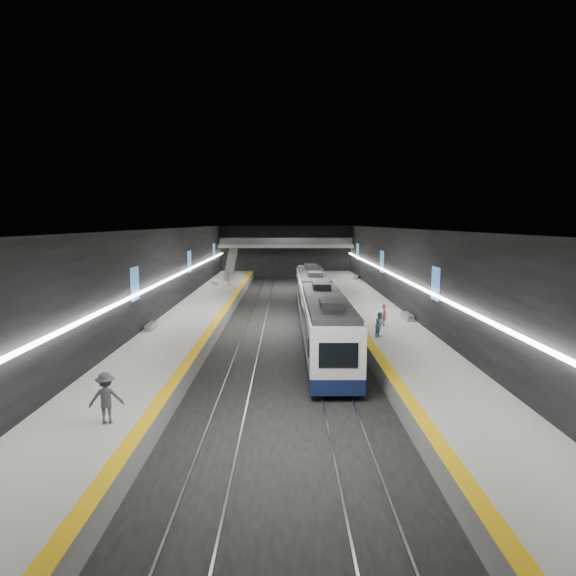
{
  "coord_description": "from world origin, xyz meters",
  "views": [
    {
      "loc": [
        0.06,
        -39.42,
        8.52
      ],
      "look_at": [
        0.23,
        6.72,
        2.2
      ],
      "focal_mm": 30.0,
      "sensor_mm": 36.0,
      "label": 1
    }
  ],
  "objects_px": {
    "bench_left_near": "(151,326)",
    "train": "(318,304)",
    "bench_right_far": "(357,277)",
    "escalator": "(231,264)",
    "bench_left_far": "(215,283)",
    "passenger_right_a": "(384,315)",
    "passenger_left_b": "(106,398)",
    "bench_right_near": "(407,317)",
    "passenger_right_b": "(380,325)",
    "passenger_left_a": "(228,279)"
  },
  "relations": [
    {
      "from": "escalator",
      "to": "bench_left_near",
      "type": "relative_size",
      "value": 4.61
    },
    {
      "from": "train",
      "to": "escalator",
      "type": "xyz_separation_m",
      "value": [
        -10.0,
        28.59,
        0.7
      ]
    },
    {
      "from": "bench_right_far",
      "to": "passenger_left_a",
      "type": "relative_size",
      "value": 1.1
    },
    {
      "from": "passenger_right_b",
      "to": "passenger_left_a",
      "type": "relative_size",
      "value": 0.98
    },
    {
      "from": "train",
      "to": "bench_left_near",
      "type": "relative_size",
      "value": 17.32
    },
    {
      "from": "bench_left_near",
      "to": "passenger_left_b",
      "type": "relative_size",
      "value": 0.88
    },
    {
      "from": "bench_left_near",
      "to": "passenger_left_b",
      "type": "height_order",
      "value": "passenger_left_b"
    },
    {
      "from": "escalator",
      "to": "bench_left_far",
      "type": "distance_m",
      "value": 7.59
    },
    {
      "from": "passenger_left_a",
      "to": "passenger_left_b",
      "type": "distance_m",
      "value": 39.56
    },
    {
      "from": "train",
      "to": "passenger_right_b",
      "type": "bearing_deg",
      "value": -57.87
    },
    {
      "from": "train",
      "to": "passenger_left_b",
      "type": "height_order",
      "value": "train"
    },
    {
      "from": "escalator",
      "to": "train",
      "type": "bearing_deg",
      "value": -70.72
    },
    {
      "from": "bench_left_far",
      "to": "bench_right_far",
      "type": "height_order",
      "value": "bench_right_far"
    },
    {
      "from": "bench_left_far",
      "to": "passenger_left_a",
      "type": "xyz_separation_m",
      "value": [
        1.79,
        -1.26,
        0.65
      ]
    },
    {
      "from": "train",
      "to": "bench_left_far",
      "type": "height_order",
      "value": "train"
    },
    {
      "from": "escalator",
      "to": "passenger_right_a",
      "type": "distance_m",
      "value": 34.14
    },
    {
      "from": "train",
      "to": "passenger_left_a",
      "type": "distance_m",
      "value": 22.1
    },
    {
      "from": "bench_left_far",
      "to": "passenger_left_b",
      "type": "relative_size",
      "value": 0.9
    },
    {
      "from": "bench_left_near",
      "to": "train",
      "type": "bearing_deg",
      "value": 16.78
    },
    {
      "from": "bench_left_near",
      "to": "bench_left_far",
      "type": "bearing_deg",
      "value": 88.54
    },
    {
      "from": "bench_right_near",
      "to": "passenger_left_b",
      "type": "xyz_separation_m",
      "value": [
        -16.19,
        -19.46,
        0.75
      ]
    },
    {
      "from": "escalator",
      "to": "bench_right_far",
      "type": "height_order",
      "value": "escalator"
    },
    {
      "from": "train",
      "to": "bench_right_near",
      "type": "distance_m",
      "value": 7.07
    },
    {
      "from": "bench_right_near",
      "to": "passenger_right_b",
      "type": "xyz_separation_m",
      "value": [
        -3.27,
        -5.85,
        0.61
      ]
    },
    {
      "from": "bench_right_far",
      "to": "passenger_right_b",
      "type": "bearing_deg",
      "value": -78.12
    },
    {
      "from": "bench_left_far",
      "to": "passenger_right_a",
      "type": "xyz_separation_m",
      "value": [
        15.91,
        -23.45,
        0.57
      ]
    },
    {
      "from": "passenger_right_b",
      "to": "passenger_right_a",
      "type": "bearing_deg",
      "value": 21.44
    },
    {
      "from": "train",
      "to": "passenger_left_b",
      "type": "relative_size",
      "value": 15.33
    },
    {
      "from": "passenger_right_a",
      "to": "passenger_left_a",
      "type": "height_order",
      "value": "passenger_left_a"
    },
    {
      "from": "bench_left_near",
      "to": "passenger_left_b",
      "type": "distance_m",
      "value": 16.31
    },
    {
      "from": "passenger_left_b",
      "to": "escalator",
      "type": "bearing_deg",
      "value": -103.2
    },
    {
      "from": "train",
      "to": "bench_left_near",
      "type": "height_order",
      "value": "train"
    },
    {
      "from": "bench_right_near",
      "to": "bench_right_far",
      "type": "xyz_separation_m",
      "value": [
        0.0,
        27.15,
        -0.0
      ]
    },
    {
      "from": "escalator",
      "to": "passenger_left_b",
      "type": "relative_size",
      "value": 4.08
    },
    {
      "from": "escalator",
      "to": "bench_left_near",
      "type": "height_order",
      "value": "escalator"
    },
    {
      "from": "bench_left_far",
      "to": "passenger_right_b",
      "type": "height_order",
      "value": "passenger_right_b"
    },
    {
      "from": "passenger_right_a",
      "to": "passenger_left_a",
      "type": "bearing_deg",
      "value": 42.8
    },
    {
      "from": "escalator",
      "to": "bench_left_far",
      "type": "xyz_separation_m",
      "value": [
        -1.14,
        -7.32,
        -1.68
      ]
    },
    {
      "from": "bench_left_far",
      "to": "bench_right_far",
      "type": "bearing_deg",
      "value": 0.71
    },
    {
      "from": "train",
      "to": "passenger_right_a",
      "type": "distance_m",
      "value": 5.26
    },
    {
      "from": "passenger_right_a",
      "to": "passenger_right_b",
      "type": "distance_m",
      "value": 3.9
    },
    {
      "from": "train",
      "to": "passenger_left_b",
      "type": "bearing_deg",
      "value": -115.2
    },
    {
      "from": "bench_left_near",
      "to": "bench_right_far",
      "type": "distance_m",
      "value": 35.99
    },
    {
      "from": "bench_left_far",
      "to": "passenger_left_b",
      "type": "bearing_deg",
      "value": -104.26
    },
    {
      "from": "train",
      "to": "passenger_right_a",
      "type": "bearing_deg",
      "value": -24.52
    },
    {
      "from": "bench_left_far",
      "to": "bench_right_near",
      "type": "xyz_separation_m",
      "value": [
        18.14,
        -21.36,
        0.02
      ]
    },
    {
      "from": "escalator",
      "to": "bench_left_near",
      "type": "bearing_deg",
      "value": -93.57
    },
    {
      "from": "escalator",
      "to": "passenger_left_a",
      "type": "relative_size",
      "value": 4.64
    },
    {
      "from": "bench_left_near",
      "to": "passenger_left_a",
      "type": "bearing_deg",
      "value": 84.09
    },
    {
      "from": "passenger_left_a",
      "to": "passenger_left_b",
      "type": "xyz_separation_m",
      "value": [
        0.15,
        -39.56,
        0.12
      ]
    }
  ]
}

